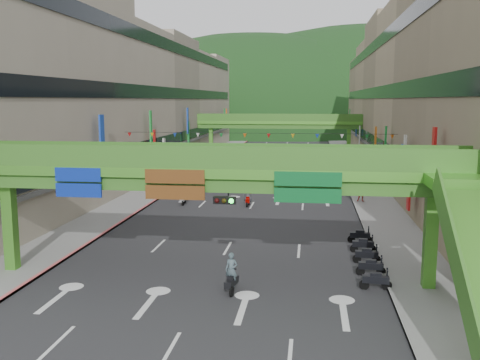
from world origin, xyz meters
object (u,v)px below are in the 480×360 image
at_px(scooter_rider_near, 231,274).
at_px(overpass_near, 225,184).
at_px(scooter_rider_mid, 242,182).
at_px(pedestrian_red, 362,193).
at_px(car_yellow, 284,154).
at_px(car_silver, 211,178).

bearing_deg(scooter_rider_near, overpass_near, 113.39).
xyz_separation_m(scooter_rider_mid, pedestrian_red, (11.64, -4.65, -0.06)).
bearing_deg(scooter_rider_mid, car_yellow, 84.96).
bearing_deg(overpass_near, car_silver, 101.99).
relative_size(scooter_rider_near, scooter_rider_mid, 1.06).
height_order(scooter_rider_near, pedestrian_red, scooter_rider_near).
xyz_separation_m(car_silver, car_yellow, (6.79, 27.47, 0.08)).
distance_m(overpass_near, scooter_rider_mid, 28.19).
height_order(car_yellow, pedestrian_red, pedestrian_red).
bearing_deg(pedestrian_red, overpass_near, -107.42).
relative_size(scooter_rider_mid, pedestrian_red, 1.04).
bearing_deg(pedestrian_red, car_yellow, 107.30).
distance_m(scooter_rider_mid, pedestrian_red, 12.54).
distance_m(scooter_rider_near, car_silver, 33.78).
distance_m(car_yellow, pedestrian_red, 37.37).
distance_m(scooter_rider_near, pedestrian_red, 25.58).
height_order(overpass_near, scooter_rider_near, overpass_near).
bearing_deg(pedestrian_red, scooter_rider_mid, 161.82).
height_order(scooter_rider_mid, pedestrian_red, scooter_rider_mid).
relative_size(overpass_near, car_silver, 6.75).
xyz_separation_m(car_silver, pedestrian_red, (15.64, -8.84, 0.22)).
relative_size(car_silver, pedestrian_red, 2.29).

